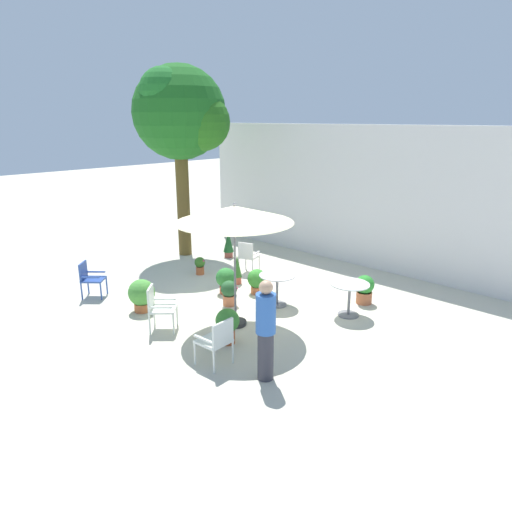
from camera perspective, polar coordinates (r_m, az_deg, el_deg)
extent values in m
plane|color=beige|center=(10.72, -1.84, -5.76)|extent=(60.00, 60.00, 0.00)
cube|color=silver|center=(13.61, 11.88, 7.21)|extent=(11.03, 0.30, 3.89)
cylinder|color=brown|center=(14.31, -8.85, 6.55)|extent=(0.39, 0.39, 3.27)
sphere|color=#1C5F1D|center=(14.11, -9.33, 16.86)|extent=(2.66, 2.66, 2.66)
sphere|color=#246319|center=(13.75, -6.62, 15.87)|extent=(1.60, 1.60, 1.60)
sphere|color=#1F6716|center=(14.78, -9.36, 17.35)|extent=(1.46, 1.46, 1.46)
sphere|color=#1F6B25|center=(13.66, -11.20, 19.03)|extent=(1.33, 1.33, 1.33)
cylinder|color=#2D2D2D|center=(9.66, -2.49, -8.11)|extent=(0.44, 0.44, 0.08)
cylinder|color=slate|center=(9.23, -2.58, -1.39)|extent=(0.04, 0.04, 2.45)
cone|color=beige|center=(8.96, -2.67, 5.12)|extent=(2.30, 2.30, 0.32)
sphere|color=slate|center=(8.92, -2.69, 6.31)|extent=(0.06, 0.06, 0.06)
cylinder|color=white|center=(10.38, 2.61, -2.38)|extent=(0.80, 0.80, 0.02)
cylinder|color=slate|center=(10.50, 2.58, -4.23)|extent=(0.06, 0.06, 0.69)
cylinder|color=slate|center=(10.62, 2.56, -5.91)|extent=(0.44, 0.44, 0.03)
cylinder|color=silver|center=(10.02, 11.37, -3.37)|extent=(0.82, 0.82, 0.02)
cylinder|color=slate|center=(10.14, 11.26, -5.29)|extent=(0.06, 0.06, 0.70)
cylinder|color=slate|center=(10.27, 11.16, -7.02)|extent=(0.45, 0.45, 0.03)
cube|color=silver|center=(8.08, -5.19, -10.27)|extent=(0.52, 0.52, 0.04)
cube|color=silver|center=(7.84, -4.05, -9.32)|extent=(0.07, 0.47, 0.40)
cube|color=silver|center=(8.17, -4.07, -8.99)|extent=(0.45, 0.07, 0.03)
cube|color=silver|center=(7.89, -6.40, -10.03)|extent=(0.45, 0.07, 0.03)
cylinder|color=silver|center=(8.47, -5.14, -10.64)|extent=(0.04, 0.04, 0.41)
cylinder|color=silver|center=(8.20, -7.45, -11.71)|extent=(0.04, 0.04, 0.41)
cylinder|color=silver|center=(8.18, -2.84, -11.63)|extent=(0.04, 0.04, 0.41)
cylinder|color=silver|center=(7.90, -5.16, -12.78)|extent=(0.04, 0.04, 0.41)
cube|color=silver|center=(9.44, -11.26, -6.33)|extent=(0.69, 0.69, 0.04)
cube|color=silver|center=(9.39, -12.72, -4.95)|extent=(0.34, 0.35, 0.44)
cube|color=silver|center=(9.19, -11.54, -6.16)|extent=(0.35, 0.34, 0.03)
cube|color=silver|center=(9.59, -11.06, -5.17)|extent=(0.35, 0.34, 0.03)
cylinder|color=silver|center=(9.29, -10.01, -8.21)|extent=(0.04, 0.04, 0.43)
cylinder|color=silver|center=(9.69, -9.59, -7.14)|extent=(0.04, 0.04, 0.43)
cylinder|color=silver|center=(9.38, -12.82, -8.14)|extent=(0.04, 0.04, 0.43)
cylinder|color=silver|center=(9.77, -12.29, -7.08)|extent=(0.04, 0.04, 0.43)
cube|color=#2D4C9D|center=(11.59, -19.18, -2.71)|extent=(0.66, 0.66, 0.04)
cube|color=#2D4C9D|center=(11.60, -20.31, -1.67)|extent=(0.32, 0.34, 0.39)
cube|color=#2D4C9D|center=(11.37, -19.58, -2.47)|extent=(0.35, 0.33, 0.03)
cube|color=#2D4C9D|center=(11.73, -18.90, -1.83)|extent=(0.35, 0.33, 0.03)
cylinder|color=#2D4C9D|center=(11.40, -18.35, -4.14)|extent=(0.04, 0.04, 0.41)
cylinder|color=#2D4C9D|center=(11.76, -17.71, -3.45)|extent=(0.04, 0.04, 0.41)
cylinder|color=#2D4C9D|center=(11.56, -20.46, -4.07)|extent=(0.04, 0.04, 0.41)
cylinder|color=#2D4C9D|center=(11.92, -19.76, -3.39)|extent=(0.04, 0.04, 0.41)
cube|color=white|center=(12.67, -0.85, -0.06)|extent=(0.57, 0.57, 0.04)
cube|color=white|center=(12.43, -1.28, 0.70)|extent=(0.42, 0.17, 0.41)
cube|color=white|center=(12.55, 0.00, 0.35)|extent=(0.16, 0.40, 0.03)
cube|color=white|center=(12.73, -1.68, 0.58)|extent=(0.16, 0.40, 0.03)
cylinder|color=white|center=(12.83, 0.41, -0.94)|extent=(0.04, 0.04, 0.43)
cylinder|color=white|center=(13.01, -1.25, -0.70)|extent=(0.04, 0.04, 0.43)
cylinder|color=white|center=(12.47, -0.41, -1.46)|extent=(0.04, 0.04, 0.43)
cylinder|color=white|center=(12.65, -2.11, -1.20)|extent=(0.04, 0.04, 0.43)
cylinder|color=#BD5733|center=(11.30, -3.68, -4.07)|extent=(0.30, 0.30, 0.19)
cylinder|color=#382819|center=(11.27, -3.69, -3.66)|extent=(0.27, 0.27, 0.02)
sphere|color=#2C7430|center=(11.20, -3.71, -2.64)|extent=(0.48, 0.48, 0.48)
cylinder|color=#BF643D|center=(11.28, 0.13, -4.13)|extent=(0.29, 0.29, 0.17)
cylinder|color=#382819|center=(11.25, 0.13, -3.76)|extent=(0.26, 0.26, 0.02)
sphere|color=#37882E|center=(11.18, 0.13, -2.77)|extent=(0.46, 0.46, 0.46)
cylinder|color=#BA653F|center=(10.95, 13.01, -4.95)|extent=(0.35, 0.35, 0.27)
cylinder|color=#382819|center=(10.91, 13.06, -4.34)|extent=(0.31, 0.31, 0.02)
sphere|color=#2E8E2F|center=(10.84, 13.12, -3.40)|extent=(0.42, 0.42, 0.42)
cylinder|color=#B55540|center=(11.92, -2.29, -2.95)|extent=(0.21, 0.21, 0.19)
cylinder|color=#382819|center=(11.89, -2.29, -2.57)|extent=(0.18, 0.18, 0.02)
cone|color=#326826|center=(11.80, -2.31, -1.22)|extent=(0.23, 0.23, 0.57)
cylinder|color=brown|center=(14.18, -3.35, 0.20)|extent=(0.25, 0.25, 0.18)
cylinder|color=#382819|center=(14.16, -3.35, 0.51)|extent=(0.22, 0.22, 0.02)
cone|color=#1D5424|center=(14.07, -3.38, 1.79)|extent=(0.31, 0.31, 0.64)
cylinder|color=#BC6336|center=(10.57, -13.64, -6.05)|extent=(0.35, 0.35, 0.19)
cylinder|color=#382819|center=(10.53, -13.68, -5.63)|extent=(0.31, 0.31, 0.02)
sphere|color=#4B993B|center=(10.44, -13.77, -4.33)|extent=(0.58, 0.58, 0.58)
sphere|color=#DF4436|center=(10.33, -12.88, -4.06)|extent=(0.10, 0.10, 0.10)
sphere|color=#DF4436|center=(10.61, -13.95, -3.70)|extent=(0.16, 0.16, 0.16)
cylinder|color=#AF5831|center=(12.70, -6.83, -1.75)|extent=(0.22, 0.22, 0.22)
cylinder|color=#382819|center=(12.67, -6.84, -1.33)|extent=(0.19, 0.19, 0.02)
sphere|color=#356922|center=(12.63, -6.86, -0.77)|extent=(0.29, 0.29, 0.29)
sphere|color=#D53665|center=(12.63, -7.26, -0.51)|extent=(0.08, 0.08, 0.08)
sphere|color=#D53665|center=(12.57, -6.47, -0.61)|extent=(0.08, 0.08, 0.08)
sphere|color=#D53665|center=(12.68, -7.27, -0.48)|extent=(0.08, 0.08, 0.08)
cylinder|color=#AD532D|center=(8.88, -3.46, -9.75)|extent=(0.27, 0.27, 0.27)
cylinder|color=#382819|center=(8.83, -3.48, -9.03)|extent=(0.24, 0.24, 0.02)
sphere|color=#357B2D|center=(8.74, -3.50, -7.84)|extent=(0.45, 0.45, 0.45)
cylinder|color=#CA6F47|center=(10.59, -3.28, -5.39)|extent=(0.28, 0.28, 0.23)
cylinder|color=#382819|center=(10.55, -3.29, -4.85)|extent=(0.25, 0.25, 0.02)
sphere|color=#26542C|center=(10.49, -3.31, -4.00)|extent=(0.37, 0.37, 0.37)
sphere|color=#E3356F|center=(10.59, -3.13, -3.42)|extent=(0.10, 0.10, 0.10)
sphere|color=#E3356F|center=(10.47, -2.48, -3.93)|extent=(0.09, 0.09, 0.09)
cylinder|color=#33333D|center=(7.64, 1.17, -12.03)|extent=(0.26, 0.26, 0.82)
cylinder|color=#2F60B7|center=(7.32, 1.20, -7.01)|extent=(0.41, 0.41, 0.65)
sphere|color=tan|center=(7.16, 1.22, -3.83)|extent=(0.22, 0.22, 0.22)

